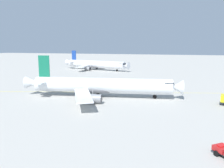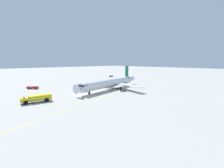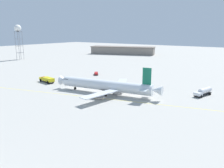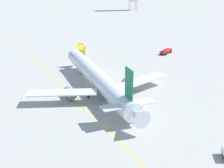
# 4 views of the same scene
# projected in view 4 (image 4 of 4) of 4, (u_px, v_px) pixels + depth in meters

# --- Properties ---
(ground_plane) EXTENTS (600.00, 600.00, 0.00)m
(ground_plane) POSITION_uv_depth(u_px,v_px,m) (96.00, 91.00, 76.53)
(ground_plane) COLOR #ADAAA3
(airliner_main) EXTENTS (44.27, 34.95, 11.49)m
(airliner_main) POSITION_uv_depth(u_px,v_px,m) (100.00, 81.00, 74.06)
(airliner_main) COLOR silver
(airliner_main) RESTS_ON ground_plane
(fire_tender_truck) EXTENTS (10.06, 4.40, 2.50)m
(fire_tender_truck) POSITION_uv_depth(u_px,v_px,m) (80.00, 49.00, 106.59)
(fire_tender_truck) COLOR #232326
(fire_tender_truck) RESTS_ON ground_plane
(ops_pickup_truck) EXTENTS (5.09, 5.61, 1.41)m
(ops_pickup_truck) POSITION_uv_depth(u_px,v_px,m) (166.00, 51.00, 106.42)
(ops_pickup_truck) COLOR #232326
(ops_pickup_truck) RESTS_ON ground_plane
(taxiway_centreline) EXTENTS (141.87, 37.97, 0.01)m
(taxiway_centreline) POSITION_uv_depth(u_px,v_px,m) (77.00, 100.00, 71.30)
(taxiway_centreline) COLOR yellow
(taxiway_centreline) RESTS_ON ground_plane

